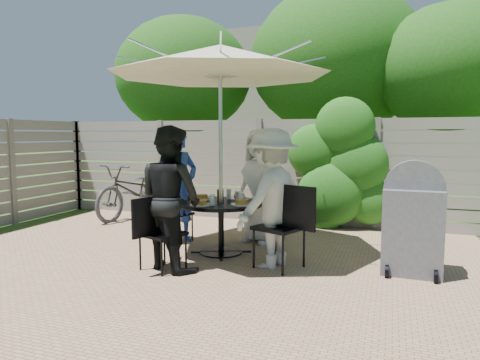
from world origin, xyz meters
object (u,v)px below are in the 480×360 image
(person_front, at_px, (170,198))
(patio_table, at_px, (221,218))
(glass_front, at_px, (212,200))
(plate_front, at_px, (201,203))
(umbrella, at_px, (220,60))
(coffee_cup, at_px, (238,196))
(chair_back, at_px, (267,222))
(plate_back, at_px, (239,197))
(glass_right, at_px, (241,198))
(person_back, at_px, (261,186))
(plate_right, at_px, (241,203))
(chair_right, at_px, (280,244))
(bicycle, at_px, (135,190))
(bbq_grill, at_px, (412,223))
(chair_front, at_px, (162,249))
(person_right, at_px, (271,199))
(syrup_jug, at_px, (220,195))
(plate_left, at_px, (202,198))
(glass_back, at_px, (229,194))
(person_left, at_px, (180,187))
(chair_left, at_px, (174,224))

(person_front, bearing_deg, patio_table, -90.00)
(glass_front, bearing_deg, plate_front, -158.85)
(umbrella, xyz_separation_m, coffee_cup, (0.18, 0.16, -1.75))
(chair_back, distance_m, plate_back, 0.75)
(plate_back, xyz_separation_m, glass_right, (0.14, -0.34, 0.05))
(patio_table, bearing_deg, glass_right, -0.59)
(person_back, height_order, plate_right, person_back)
(chair_right, height_order, bicycle, bicycle)
(patio_table, bearing_deg, bbq_grill, -1.53)
(chair_front, xyz_separation_m, plate_front, (0.23, 0.56, 0.45))
(coffee_cup, distance_m, bbq_grill, 2.17)
(plate_right, distance_m, glass_front, 0.37)
(person_right, height_order, coffee_cup, person_right)
(chair_right, bearing_deg, person_back, -40.82)
(patio_table, distance_m, person_right, 0.90)
(chair_front, relative_size, coffee_cup, 7.38)
(person_front, relative_size, bbq_grill, 1.30)
(coffee_cup, xyz_separation_m, bbq_grill, (2.15, -0.23, -0.17))
(chair_back, bearing_deg, syrup_jug, -9.00)
(person_back, xyz_separation_m, syrup_jug, (-0.36, -0.70, -0.05))
(plate_left, xyz_separation_m, syrup_jug, (0.30, -0.07, 0.06))
(chair_right, relative_size, glass_right, 7.18)
(plate_back, distance_m, bicycle, 3.03)
(chair_back, height_order, bicycle, bicycle)
(chair_right, bearing_deg, plate_left, -0.18)
(patio_table, height_order, plate_front, plate_front)
(chair_front, xyz_separation_m, glass_front, (0.37, 0.61, 0.50))
(glass_back, bearing_deg, person_back, 56.99)
(person_left, xyz_separation_m, person_right, (1.53, -0.64, -0.01))
(plate_right, bearing_deg, bicycle, 145.52)
(person_back, relative_size, glass_back, 11.84)
(glass_back, height_order, glass_front, same)
(person_left, bearing_deg, syrup_jug, -86.28)
(glass_right, distance_m, coffee_cup, 0.20)
(patio_table, xyz_separation_m, person_back, (0.32, 0.77, 0.34))
(plate_left, relative_size, glass_front, 1.86)
(patio_table, xyz_separation_m, plate_right, (0.33, -0.14, 0.23))
(umbrella, distance_m, chair_right, 2.40)
(umbrella, relative_size, plate_left, 13.99)
(plate_left, distance_m, bbq_grill, 2.67)
(chair_back, xyz_separation_m, glass_back, (-0.37, -0.61, 0.48))
(patio_table, distance_m, chair_right, 0.98)
(glass_front, relative_size, glass_right, 1.00)
(chair_left, bearing_deg, glass_back, 18.18)
(patio_table, distance_m, plate_back, 0.43)
(chair_right, xyz_separation_m, plate_left, (-1.23, 0.51, 0.42))
(coffee_cup, bearing_deg, glass_front, -112.01)
(person_front, bearing_deg, person_back, -90.00)
(chair_right, xyz_separation_m, glass_back, (-0.89, 0.65, 0.46))
(chair_left, bearing_deg, plate_front, -19.09)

